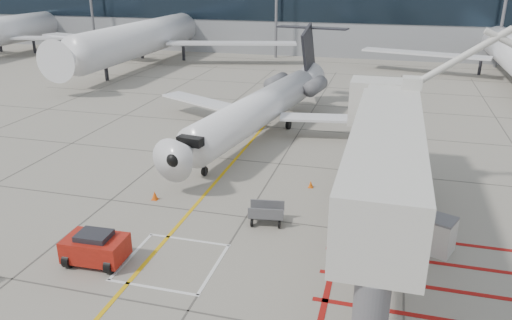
# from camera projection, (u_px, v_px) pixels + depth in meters

# --- Properties ---
(ground_plane) EXTENTS (260.00, 260.00, 0.00)m
(ground_plane) POSITION_uv_depth(u_px,v_px,m) (222.00, 257.00, 22.72)
(ground_plane) COLOR gray
(ground_plane) RESTS_ON ground
(regional_jet) EXTENTS (26.43, 31.27, 7.37)m
(regional_jet) POSITION_uv_depth(u_px,v_px,m) (248.00, 96.00, 35.96)
(regional_jet) COLOR white
(regional_jet) RESTS_ON ground_plane
(jet_bridge) EXTENTS (9.61, 20.17, 8.05)m
(jet_bridge) POSITION_uv_depth(u_px,v_px,m) (384.00, 173.00, 21.55)
(jet_bridge) COLOR silver
(jet_bridge) RESTS_ON ground_plane
(pushback_tug) EXTENTS (2.72, 1.76, 1.55)m
(pushback_tug) POSITION_uv_depth(u_px,v_px,m) (95.00, 247.00, 22.03)
(pushback_tug) COLOR #A41A0F
(pushback_tug) RESTS_ON ground_plane
(baggage_cart) EXTENTS (1.91, 1.36, 1.12)m
(baggage_cart) POSITION_uv_depth(u_px,v_px,m) (266.00, 214.00, 25.51)
(baggage_cart) COLOR #4F4F53
(baggage_cart) RESTS_ON ground_plane
(ground_power_unit) EXTENTS (2.47, 1.99, 1.71)m
(ground_power_unit) POSITION_uv_depth(u_px,v_px,m) (429.00, 232.00, 23.09)
(ground_power_unit) COLOR beige
(ground_power_unit) RESTS_ON ground_plane
(cone_nose) EXTENTS (0.37, 0.37, 0.51)m
(cone_nose) POSITION_uv_depth(u_px,v_px,m) (155.00, 195.00, 28.26)
(cone_nose) COLOR #DA4D0B
(cone_nose) RESTS_ON ground_plane
(cone_side) EXTENTS (0.31, 0.31, 0.43)m
(cone_side) POSITION_uv_depth(u_px,v_px,m) (311.00, 184.00, 29.84)
(cone_side) COLOR #DC570B
(cone_side) RESTS_ON ground_plane
(terminal_building) EXTENTS (180.00, 28.00, 14.00)m
(terminal_building) POSITION_uv_depth(u_px,v_px,m) (419.00, 4.00, 80.85)
(terminal_building) COLOR gray
(terminal_building) RESTS_ON ground_plane
(terminal_glass_band) EXTENTS (180.00, 0.10, 6.00)m
(terminal_glass_band) POSITION_uv_depth(u_px,v_px,m) (423.00, 2.00, 67.83)
(terminal_glass_band) COLOR black
(terminal_glass_band) RESTS_ON ground_plane
(bg_aircraft_a) EXTENTS (37.60, 41.78, 12.53)m
(bg_aircraft_a) POSITION_uv_depth(u_px,v_px,m) (1.00, 12.00, 74.18)
(bg_aircraft_a) COLOR silver
(bg_aircraft_a) RESTS_ON ground_plane
(bg_aircraft_b) EXTENTS (39.24, 43.61, 13.08)m
(bg_aircraft_b) POSITION_uv_depth(u_px,v_px,m) (153.00, 14.00, 68.04)
(bg_aircraft_b) COLOR silver
(bg_aircraft_b) RESTS_ON ground_plane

